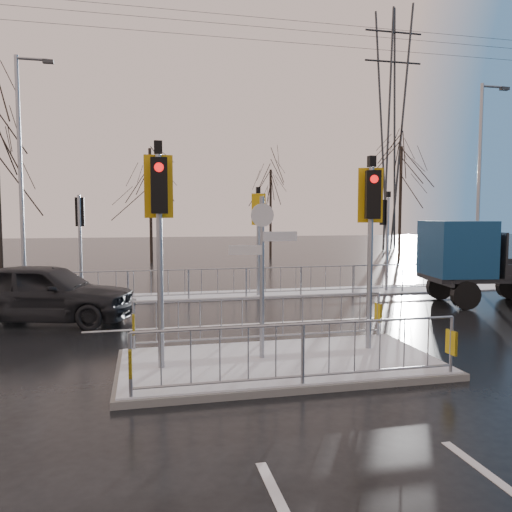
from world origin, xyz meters
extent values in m
plane|color=black|center=(0.00, 0.00, 0.00)|extent=(120.00, 120.00, 0.00)
cube|color=white|center=(0.00, 8.60, 0.02)|extent=(30.00, 2.00, 0.04)
cube|color=silver|center=(0.00, 3.80, 0.00)|extent=(8.00, 0.15, 0.01)
cube|color=#60605C|center=(0.00, 0.00, 0.06)|extent=(6.00, 3.00, 0.12)
cube|color=white|center=(0.00, 0.00, 0.14)|extent=(5.85, 2.85, 0.03)
cube|color=gold|center=(-2.70, -1.38, 0.67)|extent=(0.05, 0.28, 0.42)
cube|color=gold|center=(2.70, -1.38, 0.67)|extent=(0.05, 0.28, 0.42)
cube|color=gold|center=(-2.70, 1.38, 0.67)|extent=(0.05, 0.28, 0.42)
cube|color=gold|center=(2.70, 1.38, 0.67)|extent=(0.05, 0.28, 0.42)
cylinder|color=gray|center=(-2.20, 0.00, 2.02)|extent=(0.11, 0.11, 3.80)
cube|color=black|center=(-2.20, -0.18, 3.37)|extent=(0.28, 0.22, 0.95)
cylinder|color=red|center=(-2.20, -0.29, 3.67)|extent=(0.16, 0.04, 0.16)
cube|color=#EBAF0D|center=(-2.20, 0.07, 3.37)|extent=(0.50, 0.03, 1.10)
cube|color=black|center=(-2.20, 0.00, 4.04)|extent=(0.14, 0.14, 0.22)
cylinder|color=gray|center=(2.00, 0.40, 1.97)|extent=(0.11, 0.11, 3.70)
cube|color=black|center=(1.95, 0.23, 3.27)|extent=(0.33, 0.28, 0.95)
cylinder|color=red|center=(1.93, 0.12, 3.57)|extent=(0.16, 0.08, 0.16)
cube|color=#EBAF0D|center=(2.02, 0.47, 3.27)|extent=(0.49, 0.16, 1.10)
cube|color=black|center=(2.00, 0.40, 3.94)|extent=(0.14, 0.14, 0.22)
cylinder|color=gray|center=(-0.30, 0.20, 1.67)|extent=(0.09, 0.09, 3.10)
cube|color=silver|center=(0.05, 0.20, 2.47)|extent=(0.70, 0.14, 0.18)
cube|color=silver|center=(-0.62, 0.20, 2.22)|extent=(0.62, 0.15, 0.18)
cylinder|color=silver|center=(-0.30, 0.17, 2.87)|extent=(0.44, 0.03, 0.44)
cylinder|color=gray|center=(-4.50, 8.30, 1.79)|extent=(0.11, 0.11, 3.50)
cube|color=black|center=(-4.50, 8.48, 2.99)|extent=(0.28, 0.22, 0.95)
cylinder|color=red|center=(-4.50, 8.59, 3.29)|extent=(0.16, 0.04, 0.16)
cylinder|color=gray|center=(1.50, 8.30, 1.84)|extent=(0.11, 0.11, 3.60)
cube|color=black|center=(1.50, 8.48, 3.09)|extent=(0.28, 0.22, 0.95)
cylinder|color=red|center=(1.50, 8.59, 3.39)|extent=(0.16, 0.04, 0.16)
cube|color=#EBAF0D|center=(1.50, 8.23, 3.09)|extent=(0.50, 0.03, 1.10)
cube|color=black|center=(1.50, 8.30, 3.76)|extent=(0.14, 0.14, 0.22)
cylinder|color=gray|center=(6.50, 8.30, 1.79)|extent=(0.11, 0.11, 3.50)
cube|color=black|center=(6.45, 8.47, 2.99)|extent=(0.33, 0.28, 0.95)
cylinder|color=red|center=(6.43, 8.58, 3.29)|extent=(0.16, 0.08, 0.16)
cube|color=black|center=(6.50, 8.30, 3.66)|extent=(0.14, 0.14, 0.22)
imported|color=black|center=(-5.07, 5.23, 0.81)|extent=(5.10, 3.15, 1.62)
cylinder|color=black|center=(7.11, 4.38, 0.44)|extent=(0.91, 0.40, 0.88)
cylinder|color=black|center=(7.41, 6.21, 0.44)|extent=(0.91, 0.40, 0.88)
cylinder|color=black|center=(9.84, 5.81, 0.44)|extent=(0.91, 0.40, 0.88)
cube|color=navy|center=(7.34, 5.28, 1.81)|extent=(2.08, 2.37, 1.76)
cube|color=black|center=(8.19, 5.14, 2.17)|extent=(0.32, 1.74, 0.97)
cube|color=#2D3033|center=(6.82, 5.37, 0.84)|extent=(0.43, 2.02, 0.31)
cube|color=black|center=(8.43, 5.10, 1.69)|extent=(0.41, 2.10, 1.32)
cylinder|color=black|center=(-2.00, 22.00, 3.45)|extent=(0.19, 0.19, 6.90)
cylinder|color=black|center=(6.00, 24.00, 2.99)|extent=(0.16, 0.16, 5.98)
cylinder|color=black|center=(14.00, 21.00, 3.68)|extent=(0.20, 0.20, 7.36)
cylinder|color=gray|center=(10.50, 8.50, 4.00)|extent=(0.14, 0.14, 8.00)
cylinder|color=gray|center=(11.00, 8.50, 7.90)|extent=(1.00, 0.10, 0.10)
cube|color=#2D3033|center=(11.50, 8.50, 7.85)|extent=(0.35, 0.18, 0.12)
cylinder|color=gray|center=(-6.50, 9.50, 4.10)|extent=(0.14, 0.14, 8.20)
cylinder|color=gray|center=(-6.00, 9.50, 8.10)|extent=(1.00, 0.10, 0.10)
cube|color=#2D3033|center=(-5.50, 9.50, 8.05)|extent=(0.35, 0.18, 0.12)
cylinder|color=#2D3033|center=(18.60, 30.60, 10.00)|extent=(1.18, 1.18, 19.97)
cylinder|color=#2D3033|center=(17.40, 30.60, 10.00)|extent=(1.18, 1.18, 19.97)
cylinder|color=#2D3033|center=(18.60, 29.40, 10.00)|extent=(1.18, 1.18, 19.97)
cylinder|color=#2D3033|center=(17.40, 29.40, 10.00)|extent=(1.18, 1.18, 19.97)
cylinder|color=#2D3033|center=(18.00, 30.00, 15.60)|extent=(5.00, 0.16, 0.16)
cylinder|color=#2D3033|center=(18.00, 30.00, 18.00)|extent=(5.00, 0.16, 0.16)
cylinder|color=#2D3033|center=(0.00, 30.00, 16.50)|extent=(70.00, 0.03, 0.03)
cylinder|color=#2D3033|center=(0.00, 30.00, 17.50)|extent=(70.00, 0.03, 0.03)
cylinder|color=#2D3033|center=(0.00, 30.00, 18.20)|extent=(70.00, 0.03, 0.03)
camera|label=1|loc=(-2.48, -8.90, 2.85)|focal=35.00mm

